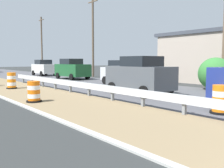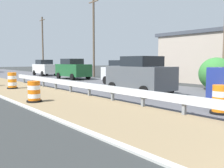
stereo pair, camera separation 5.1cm
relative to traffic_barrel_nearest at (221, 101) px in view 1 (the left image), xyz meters
The scene contains 10 objects.
traffic_barrel_nearest is the anchor object (origin of this frame).
traffic_barrel_close 7.91m from the traffic_barrel_nearest, 122.74° to the left, with size 0.70×0.70×0.97m.
traffic_barrel_mid 13.41m from the traffic_barrel_nearest, 104.39° to the left, with size 0.70×0.70×1.10m.
car_trailing_near_lane 18.80m from the traffic_barrel_nearest, 76.62° to the left, with size 2.05×4.38×2.09m.
car_lead_far_lane 5.84m from the traffic_barrel_nearest, 75.10° to the left, with size 2.15×4.05×2.14m.
car_mid_far_lane 26.28m from the traffic_barrel_nearest, 79.95° to the left, with size 2.06×4.37×2.00m.
car_distant_a 11.19m from the traffic_barrel_nearest, 66.48° to the left, with size 2.08×4.18×1.93m.
utility_pole_mid 22.11m from the traffic_barrel_nearest, 67.79° to the left, with size 0.24×1.80×9.16m.
utility_pole_far 35.87m from the traffic_barrel_nearest, 76.74° to the left, with size 0.24×1.80×8.87m.
bush_roadside 7.91m from the traffic_barrel_nearest, 30.65° to the left, with size 2.17×2.17×2.10m, color #337533.
Camera 1 is at (-4.88, 0.78, 1.90)m, focal length 40.49 mm.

